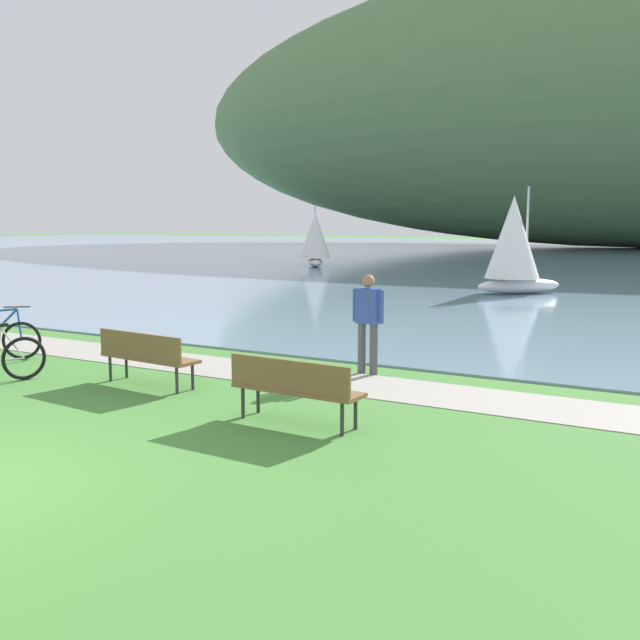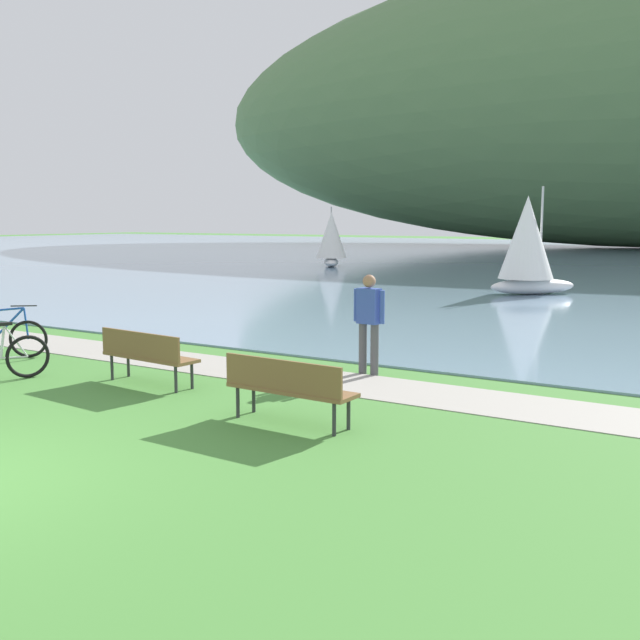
% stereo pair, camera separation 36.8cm
% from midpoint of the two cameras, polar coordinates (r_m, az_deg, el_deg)
% --- Properties ---
extents(bay_water, '(180.00, 80.00, 0.04)m').
position_cam_midpoint_polar(bay_water, '(52.28, 22.26, 4.39)').
color(bay_water, '#7A99B2').
rests_on(bay_water, ground).
extents(shoreline_path, '(60.00, 1.50, 0.01)m').
position_cam_midpoint_polar(shoreline_path, '(12.69, -4.47, -4.17)').
color(shoreline_path, '#A39E93').
rests_on(shoreline_path, ground).
extents(park_bench_near_camera, '(1.82, 0.54, 0.88)m').
position_cam_midpoint_polar(park_bench_near_camera, '(9.49, -3.12, -5.08)').
color(park_bench_near_camera, brown).
rests_on(park_bench_near_camera, ground).
extents(park_bench_further_along, '(1.83, 0.63, 0.88)m').
position_cam_midpoint_polar(park_bench_further_along, '(12.01, -14.16, -2.57)').
color(park_bench_further_along, brown).
rests_on(park_bench_further_along, ground).
extents(person_at_shoreline, '(0.61, 0.26, 1.71)m').
position_cam_midpoint_polar(person_at_shoreline, '(12.51, 2.89, 0.19)').
color(person_at_shoreline, '#4C4C51').
rests_on(person_at_shoreline, ground).
extents(sailboat_nearest_to_shore, '(2.32, 2.76, 3.25)m').
position_cam_midpoint_polar(sailboat_nearest_to_shore, '(40.28, -0.63, 6.32)').
color(sailboat_nearest_to_shore, white).
rests_on(sailboat_nearest_to_shore, bay_water).
extents(sailboat_mid_bay, '(2.95, 2.97, 3.70)m').
position_cam_midpoint_polar(sailboat_mid_bay, '(26.45, 14.38, 5.74)').
color(sailboat_mid_bay, white).
rests_on(sailboat_mid_bay, bay_water).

